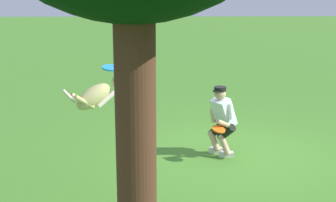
# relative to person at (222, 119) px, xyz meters

# --- Properties ---
(ground_plane) EXTENTS (60.00, 60.00, 0.00)m
(ground_plane) POSITION_rel_person_xyz_m (-0.23, 0.10, -0.70)
(ground_plane) COLOR #427B27
(person) EXTENTS (0.56, 0.71, 1.29)m
(person) POSITION_rel_person_xyz_m (0.00, 0.00, 0.00)
(person) COLOR silver
(person) RESTS_ON ground_plane
(dog) EXTENTS (0.89, 0.56, 0.54)m
(dog) POSITION_rel_person_xyz_m (2.04, 1.72, 0.86)
(dog) COLOR tan
(frisbee_flying) EXTENTS (0.30, 0.30, 0.08)m
(frisbee_flying) POSITION_rel_person_xyz_m (1.83, 1.62, 1.24)
(frisbee_flying) COLOR #2298F2
(frisbee_held) EXTENTS (0.30, 0.29, 0.12)m
(frisbee_held) POSITION_rel_person_xyz_m (0.10, 0.37, -0.09)
(frisbee_held) COLOR #E05A14
(frisbee_held) RESTS_ON person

